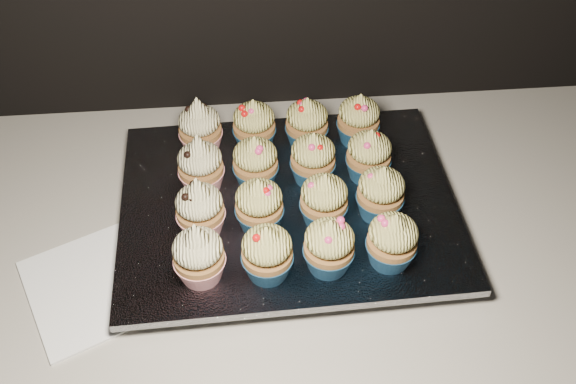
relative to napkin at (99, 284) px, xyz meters
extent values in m
cube|color=beige|center=(0.12, 0.06, -0.02)|extent=(2.44, 0.64, 0.04)
cube|color=white|center=(0.00, 0.00, 0.00)|extent=(0.22, 0.22, 0.00)
cube|color=black|center=(0.25, 0.10, 0.01)|extent=(0.43, 0.33, 0.02)
cube|color=silver|center=(0.25, 0.10, 0.03)|extent=(0.46, 0.37, 0.01)
cone|color=#B1182A|center=(0.13, -0.02, 0.05)|extent=(0.06, 0.06, 0.03)
ellipsoid|color=#F7ECAE|center=(0.13, -0.02, 0.09)|extent=(0.06, 0.06, 0.04)
cone|color=#F7ECAE|center=(0.13, -0.02, 0.11)|extent=(0.03, 0.03, 0.03)
cone|color=navy|center=(0.21, -0.02, 0.05)|extent=(0.06, 0.06, 0.03)
ellipsoid|color=#E2D772|center=(0.21, -0.02, 0.09)|extent=(0.06, 0.06, 0.04)
cone|color=#E2D772|center=(0.21, -0.02, 0.11)|extent=(0.03, 0.03, 0.02)
cone|color=navy|center=(0.29, -0.02, 0.05)|extent=(0.06, 0.06, 0.03)
ellipsoid|color=#E2D772|center=(0.29, -0.02, 0.09)|extent=(0.06, 0.06, 0.04)
cone|color=#E2D772|center=(0.29, -0.02, 0.11)|extent=(0.03, 0.03, 0.02)
cone|color=navy|center=(0.37, -0.02, 0.05)|extent=(0.06, 0.06, 0.03)
ellipsoid|color=#E2D772|center=(0.37, -0.02, 0.09)|extent=(0.06, 0.06, 0.04)
cone|color=#E2D772|center=(0.37, -0.02, 0.11)|extent=(0.03, 0.03, 0.02)
cone|color=#B1182A|center=(0.13, 0.05, 0.05)|extent=(0.06, 0.06, 0.03)
ellipsoid|color=#F7ECAE|center=(0.13, 0.05, 0.09)|extent=(0.06, 0.06, 0.04)
cone|color=#F7ECAE|center=(0.13, 0.05, 0.11)|extent=(0.03, 0.03, 0.03)
cone|color=navy|center=(0.21, 0.05, 0.05)|extent=(0.06, 0.06, 0.03)
ellipsoid|color=#E2D772|center=(0.21, 0.05, 0.09)|extent=(0.06, 0.06, 0.04)
cone|color=#E2D772|center=(0.21, 0.05, 0.11)|extent=(0.03, 0.03, 0.02)
cone|color=navy|center=(0.29, 0.06, 0.05)|extent=(0.06, 0.06, 0.03)
ellipsoid|color=#E2D772|center=(0.29, 0.06, 0.09)|extent=(0.06, 0.06, 0.04)
cone|color=#E2D772|center=(0.29, 0.06, 0.11)|extent=(0.03, 0.03, 0.02)
cone|color=navy|center=(0.37, 0.06, 0.05)|extent=(0.06, 0.06, 0.03)
ellipsoid|color=#E2D772|center=(0.37, 0.06, 0.09)|extent=(0.06, 0.06, 0.04)
cone|color=#E2D772|center=(0.37, 0.06, 0.11)|extent=(0.03, 0.03, 0.02)
cone|color=#B1182A|center=(0.13, 0.13, 0.05)|extent=(0.06, 0.06, 0.03)
ellipsoid|color=#F7ECAE|center=(0.13, 0.13, 0.09)|extent=(0.06, 0.06, 0.04)
cone|color=#F7ECAE|center=(0.13, 0.13, 0.11)|extent=(0.03, 0.03, 0.03)
cone|color=navy|center=(0.21, 0.13, 0.05)|extent=(0.06, 0.06, 0.03)
ellipsoid|color=#E2D772|center=(0.21, 0.13, 0.09)|extent=(0.06, 0.06, 0.04)
cone|color=#E2D772|center=(0.21, 0.13, 0.11)|extent=(0.03, 0.03, 0.02)
cone|color=navy|center=(0.29, 0.13, 0.05)|extent=(0.06, 0.06, 0.03)
ellipsoid|color=#E2D772|center=(0.29, 0.13, 0.09)|extent=(0.06, 0.06, 0.04)
cone|color=#E2D772|center=(0.29, 0.13, 0.11)|extent=(0.03, 0.03, 0.02)
cone|color=navy|center=(0.37, 0.13, 0.05)|extent=(0.06, 0.06, 0.03)
ellipsoid|color=#E2D772|center=(0.37, 0.13, 0.09)|extent=(0.06, 0.06, 0.04)
cone|color=#E2D772|center=(0.37, 0.13, 0.11)|extent=(0.03, 0.03, 0.02)
cone|color=#B1182A|center=(0.13, 0.21, 0.05)|extent=(0.06, 0.06, 0.03)
ellipsoid|color=#F7ECAE|center=(0.13, 0.21, 0.09)|extent=(0.06, 0.06, 0.04)
cone|color=#F7ECAE|center=(0.13, 0.21, 0.11)|extent=(0.03, 0.03, 0.03)
cone|color=navy|center=(0.21, 0.21, 0.05)|extent=(0.06, 0.06, 0.03)
ellipsoid|color=#E2D772|center=(0.21, 0.21, 0.09)|extent=(0.06, 0.06, 0.04)
cone|color=#E2D772|center=(0.21, 0.21, 0.11)|extent=(0.03, 0.03, 0.02)
cone|color=navy|center=(0.29, 0.21, 0.05)|extent=(0.06, 0.06, 0.03)
ellipsoid|color=#E2D772|center=(0.29, 0.21, 0.09)|extent=(0.06, 0.06, 0.04)
cone|color=#E2D772|center=(0.29, 0.21, 0.11)|extent=(0.03, 0.03, 0.02)
cone|color=navy|center=(0.36, 0.21, 0.05)|extent=(0.06, 0.06, 0.03)
ellipsoid|color=#E2D772|center=(0.36, 0.21, 0.09)|extent=(0.06, 0.06, 0.04)
cone|color=#E2D772|center=(0.36, 0.21, 0.11)|extent=(0.03, 0.03, 0.02)
camera|label=1|loc=(0.20, -0.51, 0.67)|focal=40.00mm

